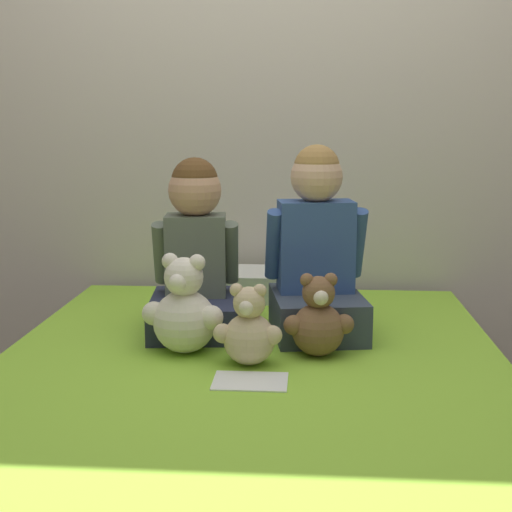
{
  "coord_description": "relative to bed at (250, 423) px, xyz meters",
  "views": [
    {
      "loc": [
        0.17,
        -2.06,
        1.11
      ],
      "look_at": [
        0.0,
        0.26,
        0.67
      ],
      "focal_mm": 50.0,
      "sensor_mm": 36.0,
      "label": 1
    }
  ],
  "objects": [
    {
      "name": "ground_plane",
      "position": [
        0.0,
        0.0,
        -0.19
      ],
      "size": [
        14.0,
        14.0,
        0.0
      ],
      "primitive_type": "plane",
      "color": "brown"
    },
    {
      "name": "wall_behind_bed",
      "position": [
        0.0,
        1.07,
        1.06
      ],
      "size": [
        8.0,
        0.06,
        2.5
      ],
      "color": "beige",
      "rests_on": "ground_plane"
    },
    {
      "name": "bed",
      "position": [
        0.0,
        0.0,
        0.0
      ],
      "size": [
        1.6,
        1.97,
        0.39
      ],
      "color": "#473828",
      "rests_on": "ground_plane"
    },
    {
      "name": "child_on_left",
      "position": [
        -0.22,
        0.34,
        0.45
      ],
      "size": [
        0.35,
        0.4,
        0.6
      ],
      "rotation": [
        0.0,
        0.0,
        0.1
      ],
      "color": "#282D47",
      "rests_on": "bed"
    },
    {
      "name": "child_on_right",
      "position": [
        0.2,
        0.34,
        0.46
      ],
      "size": [
        0.37,
        0.41,
        0.64
      ],
      "rotation": [
        0.0,
        0.0,
        0.16
      ],
      "color": "#384251",
      "rests_on": "bed"
    },
    {
      "name": "teddy_bear_held_by_left_child",
      "position": [
        -0.21,
        0.08,
        0.33
      ],
      "size": [
        0.26,
        0.2,
        0.32
      ],
      "rotation": [
        0.0,
        0.0,
        -0.18
      ],
      "color": "silver",
      "rests_on": "bed"
    },
    {
      "name": "teddy_bear_held_by_right_child",
      "position": [
        0.21,
        0.08,
        0.31
      ],
      "size": [
        0.22,
        0.17,
        0.26
      ],
      "rotation": [
        0.0,
        0.0,
        0.15
      ],
      "color": "brown",
      "rests_on": "bed"
    },
    {
      "name": "teddy_bear_between_children",
      "position": [
        -0.0,
        -0.02,
        0.3
      ],
      "size": [
        0.21,
        0.16,
        0.25
      ],
      "rotation": [
        0.0,
        0.0,
        -0.05
      ],
      "color": "#D1B78E",
      "rests_on": "bed"
    },
    {
      "name": "pillow_at_headboard",
      "position": [
        0.0,
        0.81,
        0.25
      ],
      "size": [
        0.48,
        0.28,
        0.11
      ],
      "color": "silver",
      "rests_on": "bed"
    },
    {
      "name": "sign_card",
      "position": [
        0.02,
        -0.17,
        0.2
      ],
      "size": [
        0.21,
        0.15,
        0.0
      ],
      "color": "white",
      "rests_on": "bed"
    }
  ]
}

